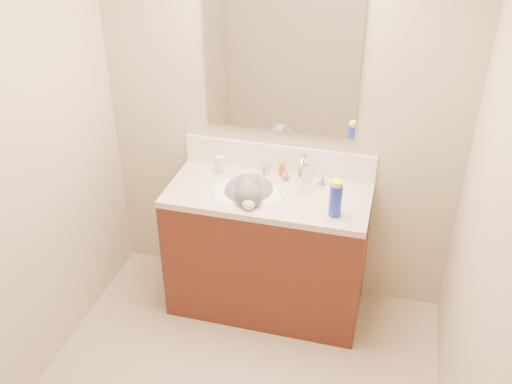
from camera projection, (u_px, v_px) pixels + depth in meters
The scene contains 16 objects.
room_shell at pixel (210, 179), 2.22m from camera, with size 2.24×2.54×2.52m.
vanity_cabinet at pixel (267, 253), 3.59m from camera, with size 1.20×0.55×0.82m, color #4A1C13.
counter_slab at pixel (268, 195), 3.36m from camera, with size 1.20×0.55×0.04m, color #C2B499.
basin at pixel (247, 202), 3.39m from camera, with size 0.45×0.36×0.14m, color white.
faucet at pixel (303, 172), 3.38m from camera, with size 0.28×0.20×0.21m.
cat at pixel (249, 195), 3.37m from camera, with size 0.42×0.47×0.33m.
backsplash at pixel (278, 158), 3.53m from camera, with size 1.20×0.02×0.18m, color white.
mirror at pixel (280, 66), 3.22m from camera, with size 0.90×0.02×0.80m, color white.
pill_bottle at pixel (219, 165), 3.54m from camera, with size 0.06×0.06×0.10m, color silver.
pill_label at pixel (219, 166), 3.54m from camera, with size 0.06×0.06×0.04m, color gold.
silver_jar at pixel (265, 170), 3.52m from camera, with size 0.05×0.05×0.06m, color #B7B7BC.
amber_bottle at pixel (282, 170), 3.50m from camera, with size 0.04×0.04×0.09m, color #D35318.
toothbrush at pixel (281, 191), 3.36m from camera, with size 0.02×0.16×0.01m, color silver.
toothbrush_head at pixel (281, 190), 3.36m from camera, with size 0.01×0.03×0.01m, color #6C8BE7.
spray_can at pixel (335, 200), 3.09m from camera, with size 0.07×0.07×0.19m, color #1A2FB7.
spray_cap at pixel (337, 184), 3.04m from camera, with size 0.06×0.06×0.04m, color #F1FF1A.
Camera 1 is at (0.67, -1.82, 2.59)m, focal length 40.00 mm.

